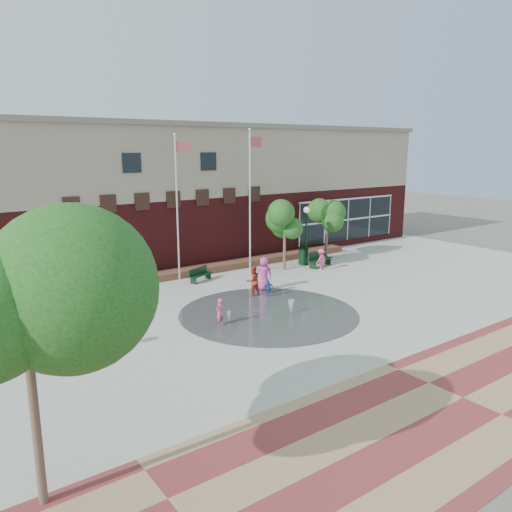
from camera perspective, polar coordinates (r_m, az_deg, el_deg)
ground at (r=21.44m, az=6.36°, el=-8.66°), size 120.00×120.00×0.00m
plaza_concrete at (r=24.36m, az=-0.00°, el=-5.98°), size 46.00×18.00×0.01m
paver_band at (r=17.39m, az=22.58°, el=-14.77°), size 46.00×6.00×0.01m
splash_pad at (r=23.60m, az=1.43°, el=-6.59°), size 8.40×8.40×0.01m
library_building at (r=35.08m, az=-13.14°, el=7.08°), size 44.40×10.40×9.20m
flower_bed at (r=30.59m, az=-8.39°, el=-2.30°), size 26.00×1.20×0.40m
flagpole_left at (r=29.01m, az=-8.94°, el=6.31°), size 0.96×0.33×8.43m
flagpole_right at (r=30.45m, az=-0.64°, el=7.13°), size 1.07×0.26×8.77m
lamp_right at (r=32.86m, az=5.78°, el=3.07°), size 0.41×0.41×3.88m
bench_left at (r=25.20m, az=-18.38°, el=-5.25°), size 2.02×1.17×0.98m
bench_mid at (r=29.18m, az=-6.36°, el=-2.43°), size 1.68×1.03×0.82m
bench_right at (r=32.83m, az=7.33°, el=-0.69°), size 2.05×0.94×0.99m
trash_can at (r=33.26m, az=5.42°, el=-0.05°), size 0.67×0.67×1.11m
tree_big_left at (r=10.91m, az=-25.34°, el=-1.97°), size 4.53×4.53×7.24m
tree_mid at (r=31.32m, az=3.31°, el=4.03°), size 2.56×2.56×4.32m
tree_small_right at (r=34.97m, az=8.12°, el=4.47°), size 2.37×2.37×4.05m
water_jet_a at (r=23.62m, az=4.01°, el=-6.61°), size 0.33×0.33×0.64m
water_jet_b at (r=22.65m, az=-3.12°, el=-7.44°), size 0.19×0.19×0.43m
child_splash at (r=21.94m, az=-4.17°, el=-6.41°), size 0.54×0.48×1.23m
adult_red at (r=26.10m, az=-0.35°, el=-2.85°), size 0.85×0.68×1.64m
adult_pink at (r=27.11m, az=0.92°, el=-2.06°), size 1.05×0.86×1.85m
child_blue at (r=26.01m, az=1.42°, el=-3.70°), size 0.60×0.43×0.95m
person_bench at (r=31.87m, az=7.45°, el=-0.40°), size 0.97×0.65×1.39m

